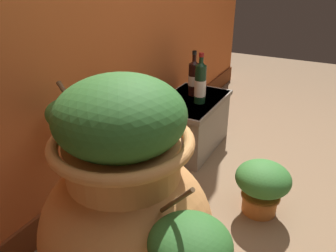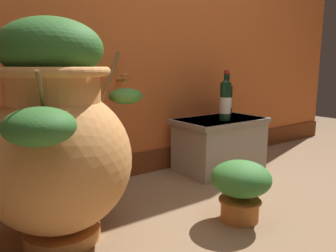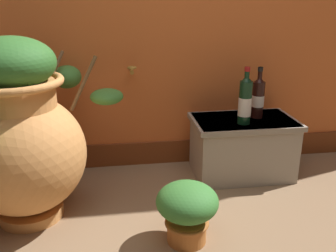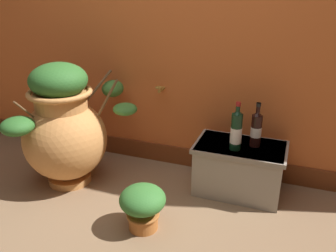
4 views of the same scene
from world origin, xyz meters
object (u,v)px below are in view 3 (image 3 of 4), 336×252
Objects in this scene: terracotta_urn at (22,137)px; potted_shrub at (187,208)px; wine_bottle_left at (245,100)px; wine_bottle_middle at (258,97)px.

terracotta_urn is 3.16× the size of potted_shrub.
potted_shrub is (-0.44, -0.54, -0.33)m from wine_bottle_left.
terracotta_urn is at bearing -165.82° from wine_bottle_middle.
wine_bottle_left is 1.15× the size of potted_shrub.
wine_bottle_middle is (1.30, 0.33, 0.06)m from terracotta_urn.
terracotta_urn reaches higher than wine_bottle_middle.
wine_bottle_left is at bearing -140.03° from wine_bottle_middle.
potted_shrub is (-0.56, -0.64, -0.33)m from wine_bottle_middle.
terracotta_urn is 2.74× the size of wine_bottle_left.
terracotta_urn is 2.93× the size of wine_bottle_middle.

